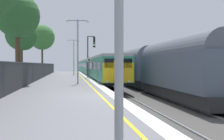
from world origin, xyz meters
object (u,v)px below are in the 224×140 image
platform_lamp_far (74,54)px  background_tree_left (43,38)px  platform_lamp_mid (78,46)px  background_tree_centre (22,36)px  freight_train_adjacent_track (135,66)px  signal_gantry (90,52)px  speed_limit_sign (89,65)px  commuter_train_at_platform (91,67)px  background_tree_right (17,18)px

platform_lamp_far → background_tree_left: bearing=126.8°
platform_lamp_mid → background_tree_centre: background_tree_centre is taller
platform_lamp_mid → background_tree_left: (-5.52, 28.30, 3.23)m
freight_train_adjacent_track → signal_gantry: signal_gantry is taller
signal_gantry → background_tree_centre: background_tree_centre is taller
platform_lamp_far → speed_limit_sign: bearing=-83.2°
speed_limit_sign → background_tree_left: size_ratio=0.29×
speed_limit_sign → freight_train_adjacent_track: bearing=17.1°
commuter_train_at_platform → platform_lamp_far: bearing=-111.1°
commuter_train_at_platform → platform_lamp_mid: size_ratio=11.06×
commuter_train_at_platform → background_tree_right: background_tree_right is taller
platform_lamp_far → platform_lamp_mid: bearing=-90.0°
platform_lamp_mid → background_tree_centre: (-6.19, 9.42, 1.70)m
signal_gantry → speed_limit_sign: signal_gantry is taller
speed_limit_sign → commuter_train_at_platform: bearing=85.1°
freight_train_adjacent_track → background_tree_right: background_tree_right is taller
freight_train_adjacent_track → platform_lamp_far: (-7.40, 11.14, 1.82)m
commuter_train_at_platform → platform_lamp_far: 9.66m
speed_limit_sign → platform_lamp_mid: 8.31m
platform_lamp_far → background_tree_left: (-5.52, 7.38, 3.21)m
platform_lamp_mid → background_tree_centre: 11.40m
speed_limit_sign → background_tree_left: bearing=109.2°
background_tree_left → background_tree_centre: background_tree_left is taller
freight_train_adjacent_track → background_tree_centre: background_tree_centre is taller
speed_limit_sign → background_tree_centre: (-7.74, 1.44, 3.41)m
commuter_train_at_platform → signal_gantry: 17.97m
background_tree_centre → background_tree_right: background_tree_right is taller
commuter_train_at_platform → freight_train_adjacent_track: 20.34m
signal_gantry → platform_lamp_far: bearing=102.0°
commuter_train_at_platform → background_tree_left: bearing=-171.0°
platform_lamp_mid → platform_lamp_far: (0.00, 20.92, 0.02)m
platform_lamp_far → background_tree_left: 9.76m
platform_lamp_far → signal_gantry: bearing=-78.0°
signal_gantry → freight_train_adjacent_track: bearing=-21.4°
background_tree_centre → speed_limit_sign: bearing=-10.5°
background_tree_right → commuter_train_at_platform: bearing=73.8°
platform_lamp_mid → background_tree_right: 5.71m
platform_lamp_far → background_tree_centre: bearing=-118.3°
background_tree_left → background_tree_right: (0.34, -28.10, -0.84)m
freight_train_adjacent_track → platform_lamp_mid: 12.39m
speed_limit_sign → platform_lamp_far: platform_lamp_far is taller
signal_gantry → platform_lamp_mid: size_ratio=0.96×
commuter_train_at_platform → platform_lamp_mid: platform_lamp_mid is taller
speed_limit_sign → background_tree_right: 11.06m
platform_lamp_mid → freight_train_adjacent_track: bearing=52.9°
platform_lamp_mid → background_tree_left: bearing=101.0°
speed_limit_sign → background_tree_right: (-6.73, -7.77, 4.10)m
signal_gantry → background_tree_centre: size_ratio=0.77×
freight_train_adjacent_track → background_tree_left: bearing=124.9°
platform_lamp_mid → platform_lamp_far: 20.92m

